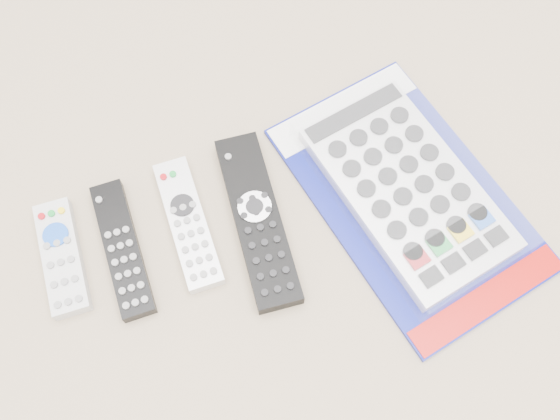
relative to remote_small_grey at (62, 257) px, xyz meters
name	(u,v)px	position (x,y,z in m)	size (l,w,h in m)	color
remote_small_grey	(62,257)	(0.00, 0.00, 0.00)	(0.06, 0.15, 0.02)	#B9B9BB
remote_slim_black	(123,249)	(0.07, -0.02, 0.00)	(0.05, 0.19, 0.02)	black
remote_silver_dvd	(188,224)	(0.16, -0.02, 0.00)	(0.05, 0.18, 0.02)	silver
remote_large_black	(258,220)	(0.24, -0.05, 0.00)	(0.09, 0.24, 0.03)	black
jumbo_remote_packaged	(408,188)	(0.44, -0.08, 0.01)	(0.28, 0.40, 0.05)	navy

